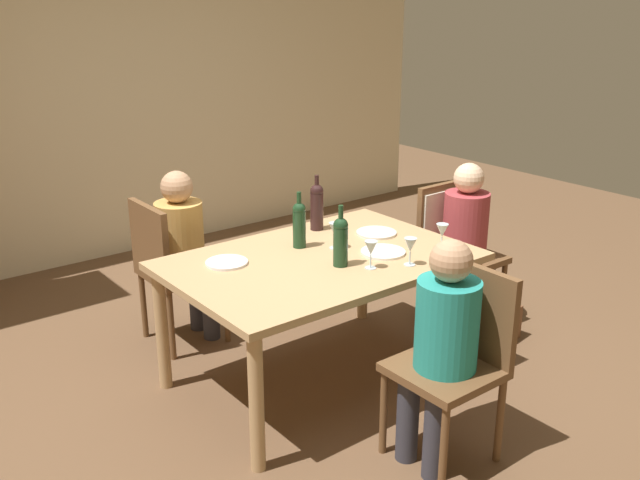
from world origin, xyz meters
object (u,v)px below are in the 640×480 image
object	(u,v)px
person_man_guest	(468,234)
wine_bottle_short_olive	(341,240)
handbag	(502,326)
wine_bottle_tall_green	(317,205)
chair_right_end	(450,234)
wine_glass_far	(371,249)
person_woman_host	(442,337)
wine_bottle_dark_red	(299,223)
wine_glass_near_left	(442,231)
wine_glass_near_right	(335,230)
dining_table	(320,272)
person_man_bearded	(184,244)
wine_glass_centre	(410,246)
dinner_plate_host	(227,263)
dinner_plate_guest_right	(383,252)
chair_near	(458,350)
chair_far_left	(169,263)
dinner_plate_guest_left	(376,233)

from	to	relation	value
person_man_guest	wine_bottle_short_olive	world-z (taller)	person_man_guest
handbag	wine_bottle_tall_green	bearing A→B (deg)	140.44
chair_right_end	wine_glass_far	xyz separation A→B (m)	(-1.07, -0.41, 0.25)
person_woman_host	wine_bottle_dark_red	world-z (taller)	person_woman_host
wine_glass_near_left	wine_glass_near_right	world-z (taller)	same
dining_table	person_man_bearded	world-z (taller)	person_man_bearded
wine_bottle_short_olive	person_woman_host	bearing A→B (deg)	-92.73
wine_bottle_dark_red	wine_bottle_short_olive	xyz separation A→B (m)	(-0.00, -0.36, 0.00)
wine_glass_centre	person_man_bearded	bearing A→B (deg)	116.14
person_woman_host	wine_bottle_short_olive	distance (m)	0.80
wine_bottle_short_olive	handbag	bearing A→B (deg)	-9.29
chair_right_end	wine_bottle_short_olive	bearing A→B (deg)	13.57
person_woman_host	dinner_plate_host	distance (m)	1.23
wine_bottle_dark_red	wine_glass_centre	distance (m)	0.65
person_man_guest	dinner_plate_guest_right	world-z (taller)	person_man_guest
wine_bottle_dark_red	wine_bottle_short_olive	size ratio (longest dim) A/B	0.97
person_man_guest	dinner_plate_host	world-z (taller)	person_man_guest
person_man_guest	wine_glass_centre	size ratio (longest dim) A/B	7.31
wine_bottle_tall_green	wine_bottle_dark_red	distance (m)	0.33
wine_glass_near_left	wine_glass_near_right	size ratio (longest dim) A/B	1.00
chair_near	wine_glass_near_left	bearing A→B (deg)	-40.87
chair_far_left	dinner_plate_host	bearing A→B (deg)	0.28
wine_glass_far	chair_right_end	bearing A→B (deg)	20.87
wine_bottle_dark_red	wine_glass_near_right	size ratio (longest dim) A/B	2.14
wine_glass_near_right	dinner_plate_guest_left	distance (m)	0.37
chair_right_end	wine_glass_centre	size ratio (longest dim) A/B	6.17
dining_table	person_man_bearded	distance (m)	0.98
chair_near	wine_bottle_tall_green	bearing A→B (deg)	-8.52
dinner_plate_guest_left	handbag	xyz separation A→B (m)	(0.67, -0.46, -0.64)
dinner_plate_guest_right	person_man_guest	bearing A→B (deg)	8.85
wine_bottle_short_olive	wine_glass_centre	xyz separation A→B (m)	(0.29, -0.22, -0.03)
chair_near	wine_bottle_tall_green	world-z (taller)	wine_bottle_tall_green
wine_glass_far	dinner_plate_guest_right	world-z (taller)	wine_glass_far
dining_table	person_man_bearded	xyz separation A→B (m)	(-0.33, 0.92, -0.02)
person_man_bearded	wine_bottle_short_olive	size ratio (longest dim) A/B	3.34
wine_glass_near_right	dinner_plate_host	world-z (taller)	wine_glass_near_right
dining_table	wine_glass_near_right	xyz separation A→B (m)	(0.16, 0.07, 0.19)
chair_far_left	wine_bottle_short_olive	size ratio (longest dim) A/B	2.81
chair_near	dinner_plate_guest_right	size ratio (longest dim) A/B	3.76
person_man_bearded	wine_bottle_dark_red	bearing A→B (deg)	26.04
person_woman_host	wine_glass_far	distance (m)	0.68
handbag	dining_table	bearing A→B (deg)	163.48
dinner_plate_host	person_man_bearded	bearing A→B (deg)	80.95
person_man_guest	wine_bottle_dark_red	size ratio (longest dim) A/B	3.41
chair_near	wine_bottle_dark_red	bearing A→B (deg)	3.74
dining_table	dinner_plate_guest_right	world-z (taller)	dinner_plate_guest_right
wine_bottle_dark_red	wine_glass_far	distance (m)	0.50
wine_bottle_short_olive	wine_glass_near_right	bearing A→B (deg)	57.12
chair_right_end	dinner_plate_host	size ratio (longest dim) A/B	4.13
dining_table	chair_far_left	world-z (taller)	chair_far_left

